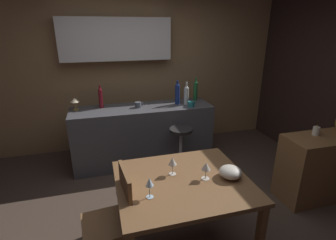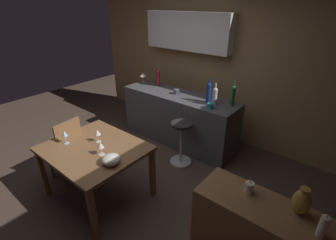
# 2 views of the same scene
# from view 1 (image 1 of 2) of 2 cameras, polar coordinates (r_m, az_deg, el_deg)

# --- Properties ---
(ground_plane) EXTENTS (9.00, 9.00, 0.00)m
(ground_plane) POSITION_cam_1_polar(r_m,az_deg,el_deg) (3.09, -0.03, -20.77)
(ground_plane) COLOR #47382D
(wall_kitchen_back) EXTENTS (5.20, 0.33, 2.60)m
(wall_kitchen_back) POSITION_cam_1_polar(r_m,az_deg,el_deg) (4.41, -8.21, 11.94)
(wall_kitchen_back) COLOR #9E7A51
(wall_kitchen_back) RESTS_ON ground_plane
(dining_table) EXTENTS (1.17, 1.00, 0.74)m
(dining_table) POSITION_cam_1_polar(r_m,az_deg,el_deg) (2.38, 3.30, -15.00)
(dining_table) COLOR brown
(dining_table) RESTS_ON ground_plane
(kitchen_counter) EXTENTS (2.10, 0.60, 0.90)m
(kitchen_counter) POSITION_cam_1_polar(r_m,az_deg,el_deg) (3.98, -5.61, -3.28)
(kitchen_counter) COLOR #4C4C51
(kitchen_counter) RESTS_ON ground_plane
(sideboard_cabinet) EXTENTS (1.10, 0.44, 0.82)m
(sideboard_cabinet) POSITION_cam_1_polar(r_m,az_deg,el_deg) (3.72, 31.66, -8.86)
(sideboard_cabinet) COLOR olive
(sideboard_cabinet) RESTS_ON ground_plane
(chair_near_window) EXTENTS (0.44, 0.44, 0.94)m
(chair_near_window) POSITION_cam_1_polar(r_m,az_deg,el_deg) (2.35, -11.94, -20.56)
(chair_near_window) COLOR brown
(chair_near_window) RESTS_ON ground_plane
(bar_stool) EXTENTS (0.34, 0.34, 0.71)m
(bar_stool) POSITION_cam_1_polar(r_m,az_deg,el_deg) (3.65, 2.86, -6.72)
(bar_stool) COLOR #262323
(bar_stool) RESTS_ON ground_plane
(wine_glass_left) EXTENTS (0.08, 0.08, 0.17)m
(wine_glass_left) POSITION_cam_1_polar(r_m,az_deg,el_deg) (2.34, 1.03, -9.38)
(wine_glass_left) COLOR silver
(wine_glass_left) RESTS_ON dining_table
(wine_glass_right) EXTENTS (0.07, 0.07, 0.18)m
(wine_glass_right) POSITION_cam_1_polar(r_m,az_deg,el_deg) (2.05, -4.19, -13.88)
(wine_glass_right) COLOR silver
(wine_glass_right) RESTS_ON dining_table
(wine_glass_center) EXTENTS (0.08, 0.08, 0.16)m
(wine_glass_center) POSITION_cam_1_polar(r_m,az_deg,el_deg) (2.30, 8.55, -10.34)
(wine_glass_center) COLOR silver
(wine_glass_center) RESTS_ON dining_table
(fruit_bowl) EXTENTS (0.20, 0.20, 0.11)m
(fruit_bowl) POSITION_cam_1_polar(r_m,az_deg,el_deg) (2.40, 13.83, -11.28)
(fruit_bowl) COLOR beige
(fruit_bowl) RESTS_ON dining_table
(wine_bottle_clear) EXTENTS (0.07, 0.07, 0.35)m
(wine_bottle_clear) POSITION_cam_1_polar(r_m,az_deg,el_deg) (3.93, 4.14, 5.77)
(wine_bottle_clear) COLOR silver
(wine_bottle_clear) RESTS_ON kitchen_counter
(wine_bottle_cobalt) EXTENTS (0.07, 0.07, 0.37)m
(wine_bottle_cobalt) POSITION_cam_1_polar(r_m,az_deg,el_deg) (3.91, 2.12, 6.08)
(wine_bottle_cobalt) COLOR navy
(wine_bottle_cobalt) RESTS_ON kitchen_counter
(wine_bottle_green) EXTENTS (0.07, 0.07, 0.38)m
(wine_bottle_green) POSITION_cam_1_polar(r_m,az_deg,el_deg) (4.14, 6.19, 6.71)
(wine_bottle_green) COLOR #1E592D
(wine_bottle_green) RESTS_ON kitchen_counter
(wine_bottle_ruby) EXTENTS (0.06, 0.06, 0.34)m
(wine_bottle_ruby) POSITION_cam_1_polar(r_m,az_deg,el_deg) (3.86, -14.90, 4.99)
(wine_bottle_ruby) COLOR maroon
(wine_bottle_ruby) RESTS_ON kitchen_counter
(cup_teal) EXTENTS (0.13, 0.10, 0.08)m
(cup_teal) POSITION_cam_1_polar(r_m,az_deg,el_deg) (3.82, 5.20, 3.59)
(cup_teal) COLOR teal
(cup_teal) RESTS_ON kitchen_counter
(cup_slate) EXTENTS (0.13, 0.09, 0.08)m
(cup_slate) POSITION_cam_1_polar(r_m,az_deg,el_deg) (3.80, -6.71, 3.43)
(cup_slate) COLOR #515660
(cup_slate) RESTS_ON kitchen_counter
(counter_lamp) EXTENTS (0.13, 0.13, 0.19)m
(counter_lamp) POSITION_cam_1_polar(r_m,az_deg,el_deg) (3.85, -20.23, 4.03)
(counter_lamp) COLOR #A58447
(counter_lamp) RESTS_ON kitchen_counter
(pillar_candle_short) EXTENTS (0.08, 0.08, 0.13)m
(pillar_candle_short) POSITION_cam_1_polar(r_m,az_deg,el_deg) (3.47, 30.31, -2.14)
(pillar_candle_short) COLOR white
(pillar_candle_short) RESTS_ON sideboard_cabinet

